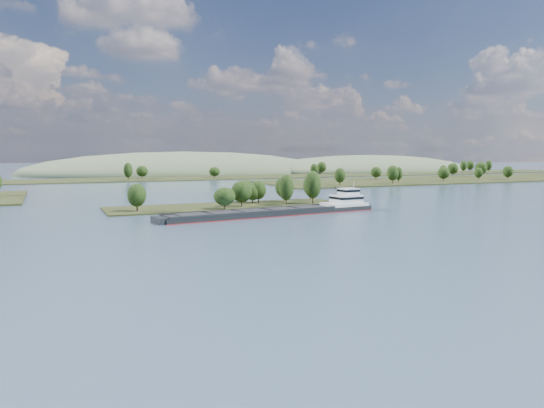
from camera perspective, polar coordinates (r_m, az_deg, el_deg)
name	(u,v)px	position (r m, az deg, el deg)	size (l,w,h in m)	color
ground	(288,226)	(168.14, 1.71, -2.34)	(1800.00, 1800.00, 0.00)	#334A59
tree_island	(247,197)	(224.95, -2.75, 0.80)	(100.00, 31.64, 15.50)	black
right_bank	(456,178)	(448.60, 19.22, 2.62)	(320.00, 90.00, 14.66)	black
back_shoreline	(150,179)	(438.24, -12.95, 2.68)	(900.00, 60.00, 14.87)	black
hill_east	(367,171)	(600.38, 10.22, 3.50)	(260.00, 140.00, 36.00)	#4D5D40
hill_west	(184,173)	(547.17, -9.41, 3.29)	(320.00, 160.00, 44.00)	#4D5D40
cargo_barge	(285,210)	(197.57, 1.44, -0.67)	(87.95, 21.60, 11.81)	black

